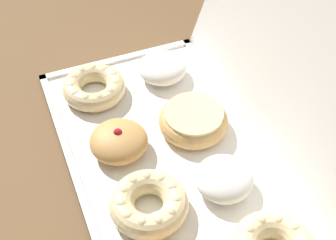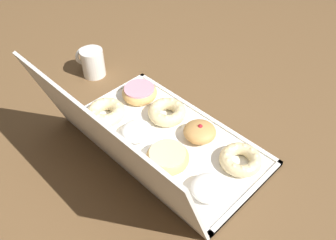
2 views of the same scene
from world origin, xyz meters
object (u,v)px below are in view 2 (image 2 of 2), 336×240
at_px(jelly_filled_donut_1, 200,132).
at_px(cruller_donut_7, 106,112).
at_px(powdered_filled_donut_6, 137,131).
at_px(donut_box, 169,139).
at_px(coffee_mug, 92,62).
at_px(pink_frosted_donut_3, 139,92).
at_px(powdered_filled_donut_4, 209,188).
at_px(glazed_ring_donut_5, 168,157).
at_px(cruller_donut_2, 167,112).
at_px(cruller_donut_0, 240,159).

distance_m(jelly_filled_donut_1, cruller_donut_7, 0.28).
bearing_deg(powdered_filled_donut_6, donut_box, -138.96).
xyz_separation_m(jelly_filled_donut_1, coffee_mug, (0.46, 0.02, 0.02)).
height_order(donut_box, pink_frosted_donut_3, pink_frosted_donut_3).
relative_size(donut_box, powdered_filled_donut_4, 6.32).
bearing_deg(coffee_mug, glazed_ring_donut_5, 167.31).
bearing_deg(cruller_donut_2, cruller_donut_7, 45.36).
height_order(donut_box, jelly_filled_donut_1, jelly_filled_donut_1).
bearing_deg(donut_box, powdered_filled_donut_6, 41.04).
height_order(powdered_filled_donut_4, glazed_ring_donut_5, powdered_filled_donut_4).
distance_m(cruller_donut_0, coffee_mug, 0.60).
distance_m(jelly_filled_donut_1, powdered_filled_donut_4, 0.19).
distance_m(powdered_filled_donut_4, cruller_donut_7, 0.39).
height_order(jelly_filled_donut_1, glazed_ring_donut_5, jelly_filled_donut_1).
bearing_deg(cruller_donut_2, cruller_donut_0, -178.55).
bearing_deg(cruller_donut_0, powdered_filled_donut_4, 90.31).
bearing_deg(glazed_ring_donut_5, cruller_donut_2, -44.44).
bearing_deg(cruller_donut_2, donut_box, 138.63).
height_order(pink_frosted_donut_3, glazed_ring_donut_5, glazed_ring_donut_5).
distance_m(cruller_donut_2, powdered_filled_donut_6, 0.12).
xyz_separation_m(pink_frosted_donut_3, powdered_filled_donut_4, (-0.39, 0.12, 0.00)).
distance_m(pink_frosted_donut_3, coffee_mug, 0.22).
height_order(cruller_donut_0, jelly_filled_donut_1, jelly_filled_donut_1).
bearing_deg(pink_frosted_donut_3, powdered_filled_donut_4, 162.25).
relative_size(jelly_filled_donut_1, cruller_donut_2, 0.81).
xyz_separation_m(donut_box, powdered_filled_donut_6, (0.07, 0.06, 0.03)).
relative_size(powdered_filled_donut_4, powdered_filled_donut_6, 1.01).
bearing_deg(pink_frosted_donut_3, cruller_donut_7, 89.69).
bearing_deg(coffee_mug, cruller_donut_0, -177.74).
relative_size(pink_frosted_donut_3, coffee_mug, 1.14).
height_order(glazed_ring_donut_5, cruller_donut_7, cruller_donut_7).
distance_m(donut_box, powdered_filled_donut_6, 0.09).
height_order(pink_frosted_donut_3, powdered_filled_donut_4, powdered_filled_donut_4).
bearing_deg(powdered_filled_donut_4, cruller_donut_2, -24.74).
xyz_separation_m(cruller_donut_0, glazed_ring_donut_5, (0.14, 0.13, 0.00)).
bearing_deg(glazed_ring_donut_5, cruller_donut_0, -136.87).
distance_m(cruller_donut_0, pink_frosted_donut_3, 0.38).
distance_m(powdered_filled_donut_4, coffee_mug, 0.61).
height_order(glazed_ring_donut_5, powdered_filled_donut_6, powdered_filled_donut_6).
relative_size(cruller_donut_2, powdered_filled_donut_4, 1.30).
distance_m(cruller_donut_2, pink_frosted_donut_3, 0.12).
relative_size(powdered_filled_donut_6, cruller_donut_7, 0.76).
relative_size(powdered_filled_donut_6, coffee_mug, 0.89).
xyz_separation_m(powdered_filled_donut_6, coffee_mug, (0.34, -0.10, 0.02)).
distance_m(jelly_filled_donut_1, cruller_donut_2, 0.12).
relative_size(jelly_filled_donut_1, coffee_mug, 0.94).
bearing_deg(jelly_filled_donut_1, cruller_donut_0, -179.21).
bearing_deg(glazed_ring_donut_5, donut_box, -47.57).
relative_size(cruller_donut_2, powdered_filled_donut_6, 1.31).
height_order(donut_box, powdered_filled_donut_4, powdered_filled_donut_4).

